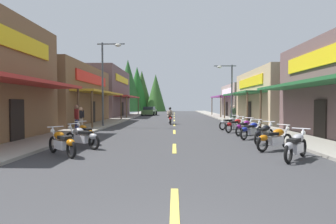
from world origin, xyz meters
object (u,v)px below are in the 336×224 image
(motorcycle_parked_right_4, at_px, (245,127))
(pedestrian_by_shop, at_px, (77,117))
(motorcycle_parked_left_1, at_px, (82,137))
(pedestrian_waiting, at_px, (81,117))
(motorcycle_parked_left_0, at_px, (62,142))
(motorcycle_parked_right_3, at_px, (252,130))
(pedestrian_browsing, at_px, (234,113))
(motorcycle_parked_right_5, at_px, (236,125))
(motorcycle_parked_left_2, at_px, (85,133))
(streetlamp_left, at_px, (107,73))
(motorcycle_parked_right_1, at_px, (275,138))
(motorcycle_parked_right_2, at_px, (264,133))
(rider_cruising_lead, at_px, (170,117))
(streetlamp_right, at_px, (228,85))
(parked_car_curbside, at_px, (149,111))
(motorcycle_parked_right_0, at_px, (296,145))
(pedestrian_strolling, at_px, (231,112))
(motorcycle_parked_right_6, at_px, (230,123))

(motorcycle_parked_right_4, height_order, pedestrian_by_shop, pedestrian_by_shop)
(motorcycle_parked_left_1, height_order, pedestrian_waiting, pedestrian_waiting)
(motorcycle_parked_left_0, distance_m, pedestrian_waiting, 9.73)
(motorcycle_parked_right_3, distance_m, motorcycle_parked_right_4, 1.65)
(pedestrian_by_shop, height_order, pedestrian_browsing, pedestrian_by_shop)
(motorcycle_parked_right_5, height_order, motorcycle_parked_left_2, same)
(motorcycle_parked_left_1, xyz_separation_m, pedestrian_waiting, (-2.81, 7.77, 0.46))
(pedestrian_by_shop, bearing_deg, streetlamp_left, -139.17)
(streetlamp_left, relative_size, pedestrian_waiting, 4.06)
(motorcycle_parked_left_0, bearing_deg, motorcycle_parked_right_1, -128.62)
(motorcycle_parked_right_2, xyz_separation_m, rider_cruising_lead, (-4.63, 11.63, 0.17))
(streetlamp_right, xyz_separation_m, pedestrian_waiting, (-12.00, -7.23, -2.80))
(motorcycle_parked_right_1, height_order, motorcycle_parked_right_3, same)
(motorcycle_parked_left_0, height_order, parked_car_curbside, parked_car_curbside)
(motorcycle_parked_right_5, xyz_separation_m, motorcycle_parked_left_0, (-8.13, -8.03, 0.00))
(streetlamp_left, bearing_deg, motorcycle_parked_right_1, -46.69)
(motorcycle_parked_right_0, xyz_separation_m, motorcycle_parked_left_0, (-8.15, 0.53, 0.00))
(motorcycle_parked_right_4, height_order, motorcycle_parked_left_0, same)
(streetlamp_left, xyz_separation_m, motorcycle_parked_left_0, (1.24, -11.19, -3.80))
(motorcycle_parked_right_4, distance_m, motorcycle_parked_left_2, 9.15)
(streetlamp_right, height_order, pedestrian_by_shop, streetlamp_right)
(rider_cruising_lead, height_order, pedestrian_waiting, pedestrian_waiting)
(pedestrian_strolling, bearing_deg, motorcycle_parked_right_0, -60.86)
(pedestrian_by_shop, relative_size, pedestrian_waiting, 1.11)
(parked_car_curbside, bearing_deg, motorcycle_parked_right_6, -156.88)
(motorcycle_parked_right_1, height_order, pedestrian_strolling, pedestrian_strolling)
(motorcycle_parked_right_2, height_order, motorcycle_parked_left_0, same)
(motorcycle_parked_right_4, height_order, motorcycle_parked_left_1, same)
(streetlamp_left, distance_m, streetlamp_right, 11.90)
(motorcycle_parked_left_0, height_order, pedestrian_browsing, pedestrian_browsing)
(motorcycle_parked_right_4, bearing_deg, parked_car_curbside, 60.85)
(motorcycle_parked_right_0, distance_m, motorcycle_parked_right_3, 5.31)
(motorcycle_parked_right_0, bearing_deg, rider_cruising_lead, 57.74)
(streetlamp_right, height_order, pedestrian_browsing, streetlamp_right)
(motorcycle_parked_right_1, bearing_deg, rider_cruising_lead, 76.78)
(motorcycle_parked_right_3, relative_size, motorcycle_parked_left_1, 0.88)
(streetlamp_left, height_order, motorcycle_parked_left_0, streetlamp_left)
(motorcycle_parked_left_1, distance_m, pedestrian_browsing, 18.21)
(pedestrian_waiting, bearing_deg, motorcycle_parked_right_5, -72.15)
(motorcycle_parked_right_6, height_order, motorcycle_parked_left_0, same)
(motorcycle_parked_left_1, bearing_deg, motorcycle_parked_right_1, -151.00)
(pedestrian_by_shop, relative_size, parked_car_curbside, 0.41)
(motorcycle_parked_right_4, bearing_deg, motorcycle_parked_left_2, 156.18)
(pedestrian_by_shop, height_order, pedestrian_strolling, pedestrian_by_shop)
(motorcycle_parked_right_2, bearing_deg, motorcycle_parked_right_6, 42.54)
(motorcycle_parked_left_0, bearing_deg, motorcycle_parked_left_1, -53.83)
(motorcycle_parked_right_6, xyz_separation_m, parked_car_curbside, (-8.08, 23.29, 0.20))
(motorcycle_parked_right_6, height_order, pedestrian_strolling, pedestrian_strolling)
(motorcycle_parked_left_0, xyz_separation_m, pedestrian_strolling, (9.94, 17.95, 0.49))
(motorcycle_parked_right_6, bearing_deg, motorcycle_parked_right_3, -122.15)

